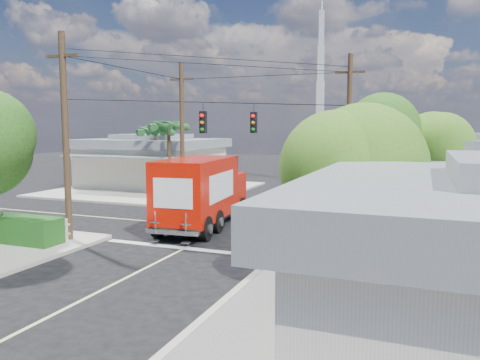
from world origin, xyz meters
The scene contains 16 objects.
ground centered at (0.00, 0.00, 0.00)m, with size 120.00×120.00×0.00m, color black.
sidewalk_ne centered at (10.88, 10.88, 0.07)m, with size 14.12×14.12×0.14m.
sidewalk_nw centered at (-10.88, 10.88, 0.07)m, with size 14.12×14.12×0.14m.
road_markings centered at (0.00, -1.47, 0.01)m, with size 32.00×32.00×0.01m.
building_ne centered at (12.50, 11.97, 2.32)m, with size 11.80×10.20×4.50m.
building_nw centered at (-12.00, 12.46, 2.22)m, with size 10.80×10.20×4.30m.
radio_tower centered at (0.50, 20.00, 5.64)m, with size 0.80×0.80×17.00m.
tree_ne_front centered at (7.21, 6.76, 4.77)m, with size 4.21×4.14×6.66m.
tree_ne_back centered at (9.81, 8.96, 4.19)m, with size 3.77×3.66×5.82m.
tree_se centered at (7.01, -7.24, 4.04)m, with size 3.67×3.54×5.62m.
palm_nw_front centered at (-7.50, 7.50, 5.04)m, with size 3.01×3.08×5.59m.
palm_nw_back centered at (-9.50, 9.00, 4.67)m, with size 3.01×3.08×5.19m.
utility_poles centered at (-1.58, 1.60, 4.67)m, with size 12.00×10.68×9.00m.
picket_fence centered at (-7.80, -5.60, 0.68)m, with size 5.94×0.06×1.00m.
vending_boxes centered at (6.50, 6.20, 0.69)m, with size 1.90×0.50×1.10m.
delivery_truck centered at (-1.16, -0.20, 1.78)m, with size 3.32×8.32×3.51m.
Camera 1 is at (9.07, -21.16, 5.01)m, focal length 35.00 mm.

